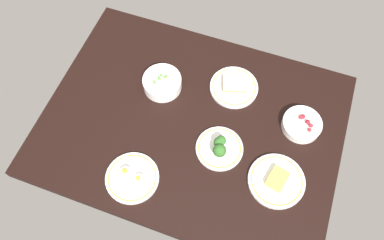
{
  "coord_description": "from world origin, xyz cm",
  "views": [
    {
      "loc": [
        23.33,
        -64.86,
        139.99
      ],
      "look_at": [
        0.0,
        0.0,
        6.0
      ],
      "focal_mm": 35.75,
      "sensor_mm": 36.0,
      "label": 1
    }
  ],
  "objects": [
    {
      "name": "plate_cheese",
      "position": [
        37.57,
        -12.65,
        5.19
      ],
      "size": [
        21.06,
        21.06,
        4.24
      ],
      "color": "white",
      "rests_on": "dining_table"
    },
    {
      "name": "dining_table",
      "position": [
        0.0,
        0.0,
        2.0
      ],
      "size": [
        117.47,
        87.47,
        4.0
      ],
      "primitive_type": "cube",
      "color": "black",
      "rests_on": "ground"
    },
    {
      "name": "plate_broccoli",
      "position": [
        13.86,
        -7.72,
        6.43
      ],
      "size": [
        18.25,
        18.25,
        8.53
      ],
      "color": "white",
      "rests_on": "dining_table"
    },
    {
      "name": "bowl_peas",
      "position": [
        -17.25,
        11.63,
        7.1
      ],
      "size": [
        16.05,
        16.05,
        6.93
      ],
      "color": "white",
      "rests_on": "dining_table"
    },
    {
      "name": "bowl_berries",
      "position": [
        41.21,
        12.75,
        6.18
      ],
      "size": [
        15.51,
        15.51,
        5.41
      ],
      "color": "white",
      "rests_on": "dining_table"
    },
    {
      "name": "plate_sandwich",
      "position": [
        11.04,
        20.96,
        5.36
      ],
      "size": [
        20.04,
        20.04,
        4.63
      ],
      "color": "white",
      "rests_on": "dining_table"
    },
    {
      "name": "plate_eggs",
      "position": [
        -12.9,
        -29.49,
        5.16
      ],
      "size": [
        19.92,
        19.92,
        5.0
      ],
      "color": "white",
      "rests_on": "dining_table"
    }
  ]
}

